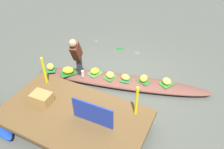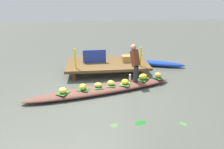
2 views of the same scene
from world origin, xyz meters
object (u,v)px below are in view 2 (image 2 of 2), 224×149
(banana_bunch_4, at_px, (158,75))
(vendor_person, at_px, (135,61))
(banana_bunch_1, at_px, (63,90))
(market_banner, at_px, (94,56))
(vendor_boat, at_px, (103,89))
(banana_bunch_2, at_px, (83,87))
(banana_bunch_3, at_px, (125,82))
(banana_bunch_0, at_px, (98,85))
(moored_boat, at_px, (154,63))
(banana_bunch_6, at_px, (143,77))
(banana_bunch_5, at_px, (111,83))
(water_bottle, at_px, (130,77))
(produce_crate, at_px, (127,59))

(banana_bunch_4, distance_m, vendor_person, 1.07)
(banana_bunch_1, xyz_separation_m, banana_bunch_4, (3.17, 0.84, 0.01))
(market_banner, bearing_deg, vendor_boat, -85.51)
(banana_bunch_2, xyz_separation_m, banana_bunch_3, (1.35, 0.27, -0.01))
(banana_bunch_3, xyz_separation_m, market_banner, (-0.94, 1.70, 0.38))
(vendor_person, height_order, market_banner, vendor_person)
(banana_bunch_0, distance_m, banana_bunch_3, 0.89)
(banana_bunch_1, bearing_deg, market_banner, 64.94)
(vendor_person, bearing_deg, vendor_boat, -161.09)
(moored_boat, distance_m, banana_bunch_6, 2.15)
(vendor_boat, distance_m, banana_bunch_5, 0.34)
(water_bottle, bearing_deg, produce_crate, 83.50)
(banana_bunch_2, height_order, produce_crate, produce_crate)
(vendor_boat, relative_size, banana_bunch_6, 15.47)
(banana_bunch_1, xyz_separation_m, produce_crate, (2.31, 2.14, 0.25))
(banana_bunch_2, xyz_separation_m, banana_bunch_4, (2.59, 0.68, 0.00))
(moored_boat, relative_size, banana_bunch_0, 10.94)
(banana_bunch_4, bearing_deg, banana_bunch_0, -165.81)
(banana_bunch_1, distance_m, banana_bunch_6, 2.72)
(moored_boat, bearing_deg, banana_bunch_6, -98.00)
(banana_bunch_4, bearing_deg, vendor_person, -171.40)
(banana_bunch_2, distance_m, vendor_person, 1.89)
(moored_boat, height_order, banana_bunch_0, banana_bunch_0)
(banana_bunch_2, relative_size, water_bottle, 1.15)
(banana_bunch_4, bearing_deg, banana_bunch_5, -165.68)
(vendor_boat, xyz_separation_m, banana_bunch_1, (-1.19, -0.33, 0.19))
(vendor_person, bearing_deg, moored_boat, 55.40)
(banana_bunch_4, xyz_separation_m, produce_crate, (-0.86, 1.30, 0.23))
(water_bottle, relative_size, market_banner, 0.24)
(vendor_boat, height_order, water_bottle, water_bottle)
(moored_boat, relative_size, banana_bunch_4, 10.70)
(water_bottle, xyz_separation_m, produce_crate, (0.16, 1.41, 0.23))
(banana_bunch_0, height_order, banana_bunch_5, banana_bunch_5)
(banana_bunch_1, height_order, banana_bunch_2, banana_bunch_2)
(banana_bunch_5, distance_m, vendor_person, 1.07)
(moored_boat, bearing_deg, banana_bunch_0, -117.45)
(vendor_person, distance_m, market_banner, 1.94)
(banana_bunch_3, distance_m, produce_crate, 1.76)
(banana_bunch_1, distance_m, produce_crate, 3.16)
(banana_bunch_3, relative_size, water_bottle, 1.19)
(banana_bunch_5, bearing_deg, banana_bunch_6, 17.14)
(banana_bunch_0, xyz_separation_m, vendor_person, (1.24, 0.40, 0.61))
(market_banner, bearing_deg, moored_boat, 9.34)
(banana_bunch_1, relative_size, market_banner, 0.26)
(vendor_boat, relative_size, banana_bunch_0, 20.49)
(banana_bunch_0, height_order, banana_bunch_1, banana_bunch_1)
(banana_bunch_1, xyz_separation_m, water_bottle, (2.15, 0.73, 0.02))
(moored_boat, bearing_deg, market_banner, -148.67)
(water_bottle, bearing_deg, banana_bunch_5, -154.73)
(banana_bunch_6, distance_m, produce_crate, 1.43)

